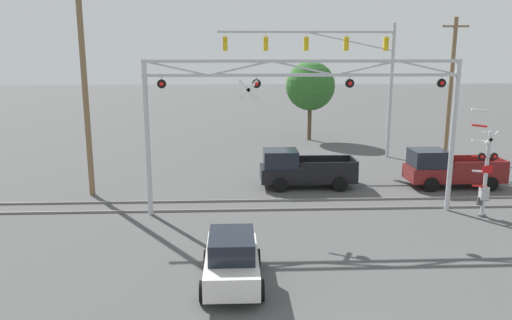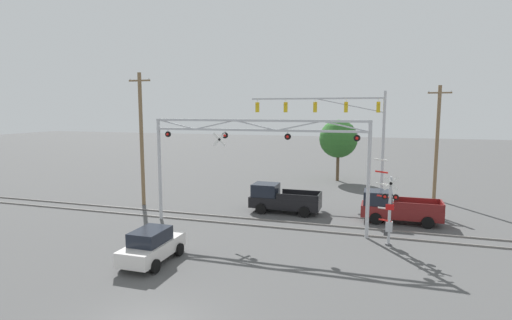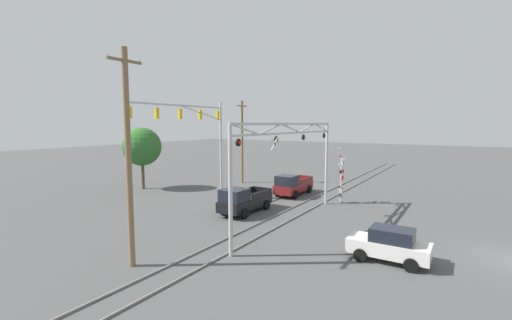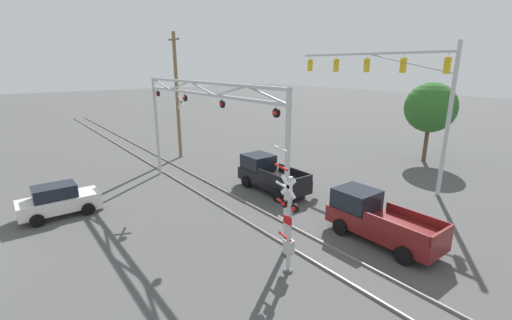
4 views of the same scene
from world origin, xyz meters
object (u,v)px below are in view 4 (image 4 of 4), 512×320
(crossing_gantry, at_px, (203,116))
(pickup_truck_following, at_px, (376,219))
(background_tree_beyond_span, at_px, (431,108))
(traffic_signal_span, at_px, (401,86))
(pickup_truck_lead, at_px, (269,175))
(utility_pole_left, at_px, (177,95))
(crossing_signal_mast, at_px, (288,226))
(sedan_waiting, at_px, (58,200))

(crossing_gantry, relative_size, pickup_truck_following, 2.72)
(background_tree_beyond_span, bearing_deg, traffic_signal_span, -79.50)
(pickup_truck_lead, height_order, utility_pole_left, utility_pole_left)
(crossing_signal_mast, xyz_separation_m, pickup_truck_following, (0.55, 4.88, -0.90))
(sedan_waiting, bearing_deg, crossing_gantry, 66.15)
(crossing_gantry, relative_size, utility_pole_left, 1.35)
(pickup_truck_lead, bearing_deg, pickup_truck_following, -1.94)
(traffic_signal_span, xyz_separation_m, pickup_truck_lead, (-3.85, -7.51, -5.41))
(crossing_gantry, bearing_deg, utility_pole_left, 162.25)
(traffic_signal_span, height_order, pickup_truck_following, traffic_signal_span)
(crossing_signal_mast, bearing_deg, sedan_waiting, -151.17)
(sedan_waiting, height_order, utility_pole_left, utility_pole_left)
(background_tree_beyond_span, bearing_deg, utility_pole_left, -131.14)
(crossing_signal_mast, distance_m, pickup_truck_following, 5.00)
(crossing_gantry, height_order, utility_pole_left, utility_pole_left)
(crossing_gantry, distance_m, traffic_signal_span, 12.62)
(pickup_truck_lead, height_order, sedan_waiting, pickup_truck_lead)
(pickup_truck_following, xyz_separation_m, background_tree_beyond_span, (-5.28, 14.63, 3.42))
(crossing_gantry, bearing_deg, sedan_waiting, -113.85)
(pickup_truck_following, height_order, sedan_waiting, pickup_truck_following)
(pickup_truck_lead, distance_m, background_tree_beyond_span, 14.98)
(traffic_signal_span, distance_m, background_tree_beyond_span, 7.25)
(crossing_gantry, xyz_separation_m, pickup_truck_lead, (0.60, 4.22, -4.00))
(pickup_truck_lead, relative_size, sedan_waiting, 1.32)
(crossing_gantry, relative_size, traffic_signal_span, 1.17)
(crossing_gantry, height_order, background_tree_beyond_span, crossing_gantry)
(traffic_signal_span, bearing_deg, crossing_signal_mast, -74.74)
(traffic_signal_span, distance_m, pickup_truck_following, 10.28)
(crossing_signal_mast, height_order, sedan_waiting, crossing_signal_mast)
(background_tree_beyond_span, bearing_deg, pickup_truck_lead, -100.19)
(utility_pole_left, height_order, background_tree_beyond_span, utility_pole_left)
(crossing_signal_mast, height_order, utility_pole_left, utility_pole_left)
(traffic_signal_span, bearing_deg, crossing_gantry, -110.76)
(pickup_truck_lead, bearing_deg, background_tree_beyond_span, 79.81)
(pickup_truck_lead, bearing_deg, crossing_gantry, -98.04)
(crossing_gantry, height_order, crossing_signal_mast, crossing_gantry)
(utility_pole_left, bearing_deg, sedan_waiting, -55.20)
(crossing_gantry, bearing_deg, pickup_truck_lead, 81.96)
(pickup_truck_following, height_order, background_tree_beyond_span, background_tree_beyond_span)
(pickup_truck_following, distance_m, sedan_waiting, 15.89)
(crossing_gantry, distance_m, utility_pole_left, 10.72)
(crossing_gantry, height_order, pickup_truck_following, crossing_gantry)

